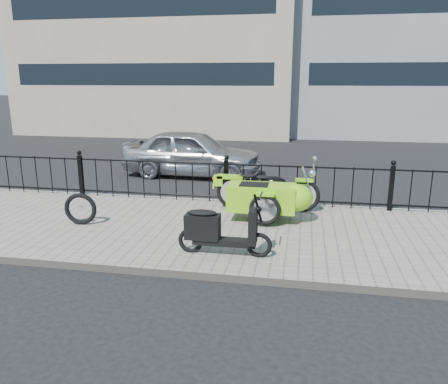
% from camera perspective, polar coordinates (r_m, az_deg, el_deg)
% --- Properties ---
extents(ground, '(120.00, 120.00, 0.00)m').
position_cam_1_polar(ground, '(8.66, -1.21, -4.42)').
color(ground, black).
rests_on(ground, ground).
extents(sidewalk, '(30.00, 3.80, 0.12)m').
position_cam_1_polar(sidewalk, '(8.18, -1.92, -5.15)').
color(sidewalk, slate).
rests_on(sidewalk, ground).
extents(curb, '(30.00, 0.10, 0.12)m').
position_cam_1_polar(curb, '(9.99, 0.44, -1.44)').
color(curb, gray).
rests_on(curb, ground).
extents(iron_fence, '(14.11, 0.11, 1.08)m').
position_cam_1_polar(iron_fence, '(9.73, 0.31, 1.32)').
color(iron_fence, black).
rests_on(iron_fence, sidewalk).
extents(building_tan, '(14.00, 8.01, 12.00)m').
position_cam_1_polar(building_tan, '(25.40, -7.80, 21.71)').
color(building_tan, tan).
rests_on(building_tan, ground).
extents(motorcycle_sidecar, '(2.28, 1.48, 0.98)m').
position_cam_1_polar(motorcycle_sidecar, '(8.61, 6.21, -0.49)').
color(motorcycle_sidecar, black).
rests_on(motorcycle_sidecar, sidewalk).
extents(scooter, '(1.50, 0.44, 1.02)m').
position_cam_1_polar(scooter, '(6.86, -0.81, -5.07)').
color(scooter, black).
rests_on(scooter, sidewalk).
extents(spare_tire, '(0.63, 0.17, 0.62)m').
position_cam_1_polar(spare_tire, '(8.71, -18.24, -2.10)').
color(spare_tire, black).
rests_on(spare_tire, sidewalk).
extents(sedan_car, '(4.12, 1.82, 1.38)m').
position_cam_1_polar(sedan_car, '(12.96, -4.17, 5.12)').
color(sedan_car, '#A9AAB0').
rests_on(sedan_car, ground).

